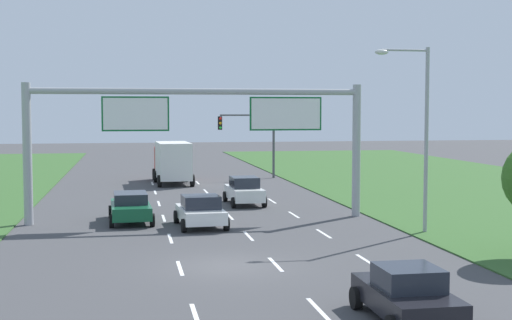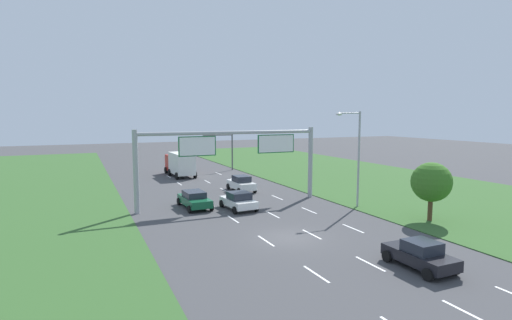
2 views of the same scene
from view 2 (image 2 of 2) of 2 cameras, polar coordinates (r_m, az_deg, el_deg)
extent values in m
plane|color=#424244|center=(27.32, 4.80, -10.98)|extent=(200.00, 200.00, 0.00)
cube|color=#335B28|center=(47.70, 21.32, -3.84)|extent=(24.00, 120.00, 0.06)
cube|color=white|center=(21.62, 8.58, -15.80)|extent=(0.14, 2.40, 0.01)
cube|color=white|center=(26.55, 1.42, -11.47)|extent=(0.14, 2.40, 0.01)
cube|color=white|center=(31.85, -3.30, -8.43)|extent=(0.14, 2.40, 0.01)
cube|color=white|center=(37.36, -6.60, -6.24)|extent=(0.14, 2.40, 0.01)
cube|color=white|center=(43.00, -9.03, -4.60)|extent=(0.14, 2.40, 0.01)
cube|color=white|center=(48.73, -10.89, -3.34)|extent=(0.14, 2.40, 0.01)
cube|color=white|center=(54.51, -12.35, -2.34)|extent=(0.14, 2.40, 0.01)
cube|color=white|center=(19.78, 27.87, -18.70)|extent=(0.14, 2.40, 0.01)
cube|color=white|center=(23.59, 15.98, -14.06)|extent=(0.14, 2.40, 0.01)
cube|color=white|center=(28.17, 7.97, -10.47)|extent=(0.14, 2.40, 0.01)
cube|color=white|center=(33.21, 2.40, -7.80)|extent=(0.14, 2.40, 0.01)
cube|color=white|center=(38.53, -1.61, -5.81)|extent=(0.14, 2.40, 0.01)
cube|color=white|center=(44.02, -4.62, -4.28)|extent=(0.14, 2.40, 0.01)
cube|color=white|center=(49.63, -6.95, -3.09)|extent=(0.14, 2.40, 0.01)
cube|color=white|center=(55.32, -8.80, -2.14)|extent=(0.14, 2.40, 0.01)
cube|color=white|center=(25.88, 22.06, -12.43)|extent=(0.14, 2.40, 0.01)
cube|color=white|center=(30.12, 13.69, -9.48)|extent=(0.14, 2.40, 0.01)
cube|color=white|center=(34.88, 7.59, -7.16)|extent=(0.14, 2.40, 0.01)
cube|color=white|center=(39.97, 3.05, -5.37)|extent=(0.14, 2.40, 0.01)
cube|color=white|center=(45.29, -0.44, -3.96)|extent=(0.14, 2.40, 0.01)
cube|color=white|center=(50.76, -3.17, -2.84)|extent=(0.14, 2.40, 0.01)
cube|color=white|center=(56.34, -5.36, -1.94)|extent=(0.14, 2.40, 0.01)
cube|color=white|center=(34.93, -2.51, -6.05)|extent=(2.19, 4.04, 0.61)
cube|color=#232833|center=(34.68, -2.43, -5.10)|extent=(1.84, 1.81, 0.62)
cylinder|color=black|center=(35.86, -4.93, -6.23)|extent=(0.26, 0.65, 0.64)
cylinder|color=black|center=(36.66, -2.03, -5.93)|extent=(0.26, 0.65, 0.64)
cylinder|color=black|center=(33.34, -3.04, -7.19)|extent=(0.26, 0.65, 0.64)
cylinder|color=black|center=(34.19, 0.03, -6.84)|extent=(0.26, 0.65, 0.64)
cube|color=black|center=(23.63, 22.32, -12.67)|extent=(1.83, 3.95, 0.61)
cube|color=#232833|center=(23.36, 22.62, -11.34)|extent=(1.57, 1.63, 0.60)
cylinder|color=black|center=(24.04, 18.21, -12.93)|extent=(0.22, 0.64, 0.64)
cylinder|color=black|center=(25.28, 21.38, -12.09)|extent=(0.22, 0.64, 0.64)
cylinder|color=black|center=(22.18, 23.34, -14.81)|extent=(0.22, 0.64, 0.64)
cylinder|color=black|center=(23.52, 26.48, -13.73)|extent=(0.22, 0.64, 0.64)
cube|color=white|center=(43.22, -2.13, -3.56)|extent=(1.89, 4.19, 0.72)
cube|color=#232833|center=(43.03, -2.09, -2.69)|extent=(1.60, 1.93, 0.63)
cylinder|color=black|center=(44.32, -3.99, -3.79)|extent=(0.24, 0.65, 0.64)
cylinder|color=black|center=(45.01, -1.84, -3.62)|extent=(0.24, 0.65, 0.64)
cylinder|color=black|center=(41.56, -2.43, -4.46)|extent=(0.24, 0.65, 0.64)
cylinder|color=black|center=(42.30, -0.17, -4.27)|extent=(0.24, 0.65, 0.64)
cube|color=#145633|center=(35.89, -8.77, -5.76)|extent=(2.06, 4.56, 0.63)
cube|color=#232833|center=(35.87, -8.84, -4.82)|extent=(1.71, 2.32, 0.53)
cylinder|color=black|center=(37.28, -10.98, -5.84)|extent=(0.24, 0.65, 0.64)
cylinder|color=black|center=(37.82, -8.14, -5.61)|extent=(0.24, 0.65, 0.64)
cylinder|color=black|center=(34.09, -9.46, -6.96)|extent=(0.24, 0.65, 0.64)
cylinder|color=black|center=(34.68, -6.37, -6.68)|extent=(0.24, 0.65, 0.64)
cube|color=#B21E19|center=(57.27, -11.56, -0.34)|extent=(2.28, 2.19, 2.20)
cube|color=silver|center=(53.73, -10.56, -0.46)|extent=(2.55, 5.02, 2.76)
cylinder|color=black|center=(57.62, -12.75, -1.44)|extent=(0.32, 0.91, 0.90)
cylinder|color=black|center=(58.18, -10.59, -1.31)|extent=(0.32, 0.91, 0.90)
cylinder|color=black|center=(55.38, -12.27, -1.74)|extent=(0.32, 0.91, 0.90)
cylinder|color=black|center=(56.02, -9.87, -1.59)|extent=(0.32, 0.91, 0.90)
cylinder|color=black|center=(51.81, -11.25, -2.27)|extent=(0.32, 0.91, 0.90)
cylinder|color=black|center=(52.49, -8.70, -2.11)|extent=(0.32, 0.91, 0.90)
cylinder|color=#9EA0A5|center=(34.32, -16.79, -1.66)|extent=(0.44, 0.44, 7.00)
cylinder|color=#9EA0A5|center=(40.05, 7.77, -0.32)|extent=(0.44, 0.44, 7.00)
cylinder|color=#9EA0A5|center=(36.07, -3.58, 3.93)|extent=(16.80, 0.32, 0.32)
cube|color=#0C5B28|center=(35.16, -8.38, 1.96)|extent=(3.34, 0.12, 1.74)
cube|color=white|center=(35.09, -8.35, 1.95)|extent=(3.18, 0.01, 1.58)
cube|color=#0C5B28|center=(37.98, 2.88, 2.35)|extent=(3.80, 0.12, 1.74)
cube|color=white|center=(37.92, 2.92, 2.34)|extent=(3.64, 0.01, 1.58)
cylinder|color=#47494F|center=(59.71, -3.42, 1.25)|extent=(0.20, 0.20, 5.60)
cylinder|color=#47494F|center=(58.78, -5.49, 3.55)|extent=(4.50, 0.14, 0.14)
cube|color=black|center=(58.14, -7.59, 2.85)|extent=(0.32, 0.36, 1.10)
sphere|color=red|center=(57.92, -7.53, 3.20)|extent=(0.22, 0.22, 0.22)
sphere|color=orange|center=(57.94, -7.53, 2.84)|extent=(0.22, 0.22, 0.22)
sphere|color=green|center=(57.97, -7.52, 2.47)|extent=(0.22, 0.22, 0.22)
cylinder|color=#9EA0A5|center=(36.32, 14.45, 0.04)|extent=(0.18, 0.18, 8.50)
cylinder|color=#9EA0A5|center=(35.44, 13.24, 6.56)|extent=(2.20, 0.10, 0.10)
ellipsoid|color=silver|center=(34.78, 11.79, 6.43)|extent=(0.64, 0.32, 0.24)
cylinder|color=#513823|center=(33.76, 23.61, -6.42)|extent=(0.35, 0.35, 1.94)
sphere|color=#356B21|center=(33.38, 23.77, -2.89)|extent=(3.03, 3.03, 3.03)
camera|label=1|loc=(9.85, 79.26, -13.63)|focal=50.00mm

